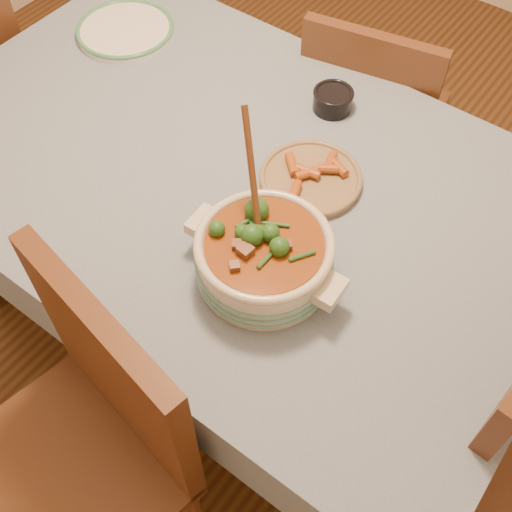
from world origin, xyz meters
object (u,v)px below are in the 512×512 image
Objects in this scene: stew_casserole at (264,255)px; condiment_bowl at (333,99)px; dining_table at (230,194)px; chair_near at (86,445)px; chair_far at (369,117)px; white_plate at (125,30)px; fried_plate at (311,177)px.

stew_casserole is 0.57m from condiment_bowl.
condiment_bowl is at bearing 76.58° from dining_table.
stew_casserole is at bearing -38.26° from dining_table.
chair_far is at bearing 103.46° from chair_near.
chair_near is (-0.12, -0.48, -0.27)m from stew_casserole.
stew_casserole is at bearing 91.07° from chair_far.
stew_casserole is (0.25, -0.20, 0.17)m from dining_table.
fried_plate is at bearing -11.80° from white_plate.
chair_near is at bearing -52.21° from white_plate.
white_plate is 1.19m from chair_near.
chair_near is (0.05, -1.02, -0.23)m from condiment_bowl.
fried_plate is (0.10, -0.25, -0.02)m from condiment_bowl.
chair_far is at bearing 102.42° from fried_plate.
white_plate is (-0.84, 0.45, -0.06)m from stew_casserole.
white_plate is 0.92× the size of fried_plate.
white_plate is at bearing 168.20° from fried_plate.
condiment_bowl is 1.04m from chair_near.
white_plate is 0.80m from chair_far.
stew_casserole reaches higher than white_plate.
chair_far is (0.06, 0.64, -0.17)m from dining_table.
fried_plate is at bearing 96.61° from chair_near.
chair_far is at bearing 93.74° from condiment_bowl.
condiment_bowl reaches higher than white_plate.
chair_near is at bearing -78.92° from dining_table.
stew_casserole is 0.95m from white_plate.
chair_near is at bearing -93.76° from fried_plate.
chair_near is (0.72, -0.92, -0.21)m from white_plate.
white_plate reaches higher than dining_table.
fried_plate is at bearing 90.66° from chair_far.
chair_far reaches higher than condiment_bowl.
condiment_bowl reaches higher than fried_plate.
chair_far is at bearing 31.19° from white_plate.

